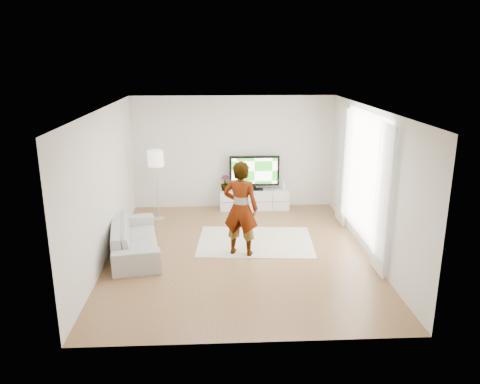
{
  "coord_description": "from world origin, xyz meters",
  "views": [
    {
      "loc": [
        -0.41,
        -8.47,
        3.7
      ],
      "look_at": [
        0.04,
        0.4,
        1.13
      ],
      "focal_mm": 35.0,
      "sensor_mm": 36.0,
      "label": 1
    }
  ],
  "objects_px": {
    "media_console": "(254,199)",
    "player": "(241,208)",
    "sofa": "(135,238)",
    "rug": "(255,241)",
    "floor_lamp": "(156,162)",
    "television": "(254,172)"
  },
  "relations": [
    {
      "from": "player",
      "to": "sofa",
      "type": "xyz_separation_m",
      "value": [
        -2.06,
        0.14,
        -0.62
      ]
    },
    {
      "from": "media_console",
      "to": "floor_lamp",
      "type": "xyz_separation_m",
      "value": [
        -2.32,
        -0.7,
        1.15
      ]
    },
    {
      "from": "player",
      "to": "rug",
      "type": "bearing_deg",
      "value": -101.21
    },
    {
      "from": "media_console",
      "to": "rug",
      "type": "distance_m",
      "value": 2.23
    },
    {
      "from": "sofa",
      "to": "player",
      "type": "bearing_deg",
      "value": -104.76
    },
    {
      "from": "sofa",
      "to": "floor_lamp",
      "type": "bearing_deg",
      "value": -17.19
    },
    {
      "from": "player",
      "to": "floor_lamp",
      "type": "height_order",
      "value": "player"
    },
    {
      "from": "television",
      "to": "sofa",
      "type": "relative_size",
      "value": 0.57
    },
    {
      "from": "media_console",
      "to": "sofa",
      "type": "height_order",
      "value": "sofa"
    },
    {
      "from": "rug",
      "to": "player",
      "type": "bearing_deg",
      "value": -118.73
    },
    {
      "from": "television",
      "to": "rug",
      "type": "xyz_separation_m",
      "value": [
        -0.16,
        -2.24,
        -0.95
      ]
    },
    {
      "from": "media_console",
      "to": "player",
      "type": "xyz_separation_m",
      "value": [
        -0.49,
        -2.82,
        0.69
      ]
    },
    {
      "from": "sofa",
      "to": "television",
      "type": "bearing_deg",
      "value": -54.07
    },
    {
      "from": "media_console",
      "to": "player",
      "type": "height_order",
      "value": "player"
    },
    {
      "from": "media_console",
      "to": "rug",
      "type": "bearing_deg",
      "value": -94.03
    },
    {
      "from": "rug",
      "to": "floor_lamp",
      "type": "relative_size",
      "value": 1.42
    },
    {
      "from": "player",
      "to": "floor_lamp",
      "type": "relative_size",
      "value": 1.12
    },
    {
      "from": "media_console",
      "to": "television",
      "type": "height_order",
      "value": "television"
    },
    {
      "from": "television",
      "to": "player",
      "type": "distance_m",
      "value": 2.89
    },
    {
      "from": "sofa",
      "to": "rug",
      "type": "bearing_deg",
      "value": -89.72
    },
    {
      "from": "media_console",
      "to": "player",
      "type": "relative_size",
      "value": 0.94
    },
    {
      "from": "television",
      "to": "player",
      "type": "height_order",
      "value": "player"
    }
  ]
}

